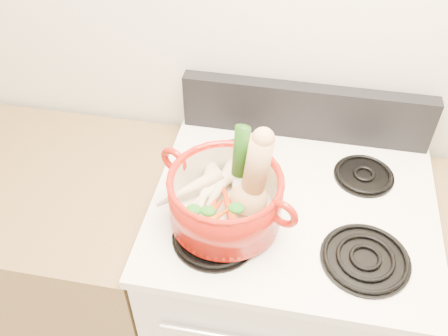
% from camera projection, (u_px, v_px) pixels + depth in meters
% --- Properties ---
extents(wall_back, '(3.50, 0.02, 2.60)m').
position_uv_depth(wall_back, '(317.00, 26.00, 1.38)').
color(wall_back, silver).
rests_on(wall_back, floor).
extents(stove_body, '(0.76, 0.65, 0.92)m').
position_uv_depth(stove_body, '(280.00, 298.00, 1.72)').
color(stove_body, silver).
rests_on(stove_body, floor).
extents(cooktop, '(0.78, 0.67, 0.03)m').
position_uv_depth(cooktop, '(293.00, 206.00, 1.39)').
color(cooktop, white).
rests_on(cooktop, stove_body).
extents(control_backsplash, '(0.76, 0.05, 0.18)m').
position_uv_depth(control_backsplash, '(305.00, 112.00, 1.53)').
color(control_backsplash, black).
rests_on(control_backsplash, cooktop).
extents(burner_front_left, '(0.22, 0.22, 0.02)m').
position_uv_depth(burner_front_left, '(215.00, 235.00, 1.29)').
color(burner_front_left, black).
rests_on(burner_front_left, cooktop).
extents(burner_front_right, '(0.22, 0.22, 0.02)m').
position_uv_depth(burner_front_right, '(365.00, 258.00, 1.23)').
color(burner_front_right, black).
rests_on(burner_front_right, cooktop).
extents(burner_back_left, '(0.17, 0.17, 0.02)m').
position_uv_depth(burner_back_left, '(235.00, 158.00, 1.50)').
color(burner_back_left, black).
rests_on(burner_back_left, cooktop).
extents(burner_back_right, '(0.17, 0.17, 0.02)m').
position_uv_depth(burner_back_right, '(364.00, 174.00, 1.45)').
color(burner_back_right, black).
rests_on(burner_back_right, cooktop).
extents(dutch_oven, '(0.38, 0.38, 0.14)m').
position_uv_depth(dutch_oven, '(225.00, 199.00, 1.27)').
color(dutch_oven, maroon).
rests_on(dutch_oven, burner_front_left).
extents(pot_handle_left, '(0.08, 0.05, 0.08)m').
position_uv_depth(pot_handle_left, '(174.00, 160.00, 1.30)').
color(pot_handle_left, maroon).
rests_on(pot_handle_left, dutch_oven).
extents(pot_handle_right, '(0.08, 0.05, 0.08)m').
position_uv_depth(pot_handle_right, '(283.00, 214.00, 1.17)').
color(pot_handle_right, maroon).
rests_on(pot_handle_right, dutch_oven).
extents(squash, '(0.16, 0.14, 0.26)m').
position_uv_depth(squash, '(250.00, 175.00, 1.21)').
color(squash, tan).
rests_on(squash, dutch_oven).
extents(leek, '(0.05, 0.08, 0.26)m').
position_uv_depth(leek, '(240.00, 169.00, 1.23)').
color(leek, silver).
rests_on(leek, dutch_oven).
extents(ginger, '(0.10, 0.08, 0.05)m').
position_uv_depth(ginger, '(245.00, 178.00, 1.35)').
color(ginger, tan).
rests_on(ginger, dutch_oven).
extents(parsnip_0, '(0.04, 0.21, 0.06)m').
position_uv_depth(parsnip_0, '(203.00, 196.00, 1.30)').
color(parsnip_0, '#ECE6C0').
rests_on(parsnip_0, dutch_oven).
extents(parsnip_1, '(0.14, 0.18, 0.05)m').
position_uv_depth(parsnip_1, '(206.00, 194.00, 1.30)').
color(parsnip_1, beige).
rests_on(parsnip_1, dutch_oven).
extents(parsnip_2, '(0.09, 0.20, 0.06)m').
position_uv_depth(parsnip_2, '(218.00, 189.00, 1.30)').
color(parsnip_2, beige).
rests_on(parsnip_2, dutch_oven).
extents(parsnip_3, '(0.17, 0.15, 0.06)m').
position_uv_depth(parsnip_3, '(189.00, 188.00, 1.30)').
color(parsnip_3, beige).
rests_on(parsnip_3, dutch_oven).
extents(carrot_0, '(0.04, 0.15, 0.04)m').
position_uv_depth(carrot_0, '(213.00, 213.00, 1.26)').
color(carrot_0, '#DE3F0B').
rests_on(carrot_0, dutch_oven).
extents(carrot_1, '(0.08, 0.14, 0.04)m').
position_uv_depth(carrot_1, '(207.00, 220.00, 1.24)').
color(carrot_1, '#DA410A').
rests_on(carrot_1, dutch_oven).
extents(carrot_2, '(0.09, 0.16, 0.04)m').
position_uv_depth(carrot_2, '(229.00, 207.00, 1.27)').
color(carrot_2, red).
rests_on(carrot_2, dutch_oven).
extents(carrot_3, '(0.10, 0.11, 0.04)m').
position_uv_depth(carrot_3, '(211.00, 222.00, 1.22)').
color(carrot_3, '#CE4F0A').
rests_on(carrot_3, dutch_oven).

